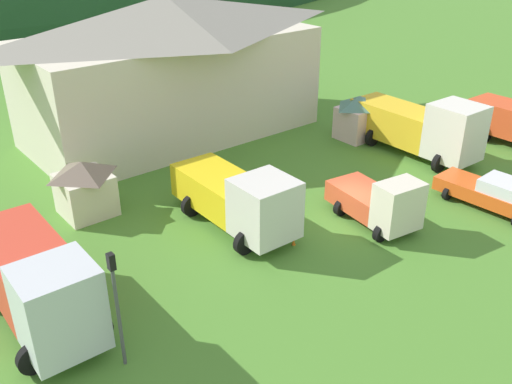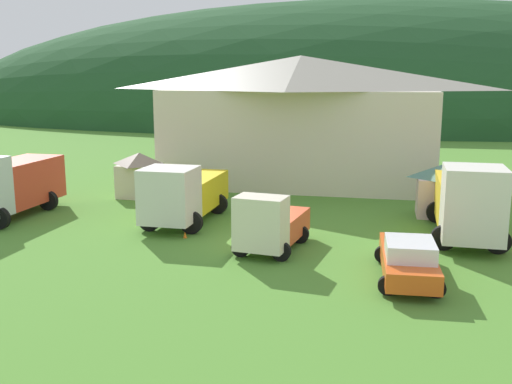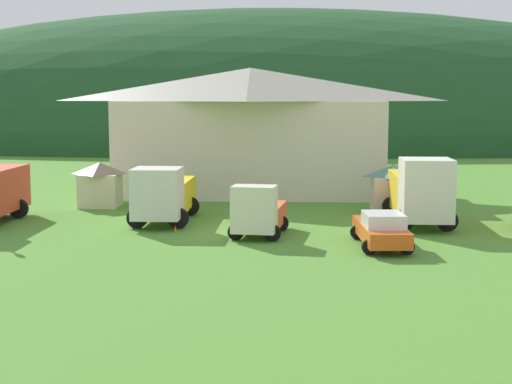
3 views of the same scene
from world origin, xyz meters
name	(u,v)px [view 2 (image 2 of 3)]	position (x,y,z in m)	size (l,w,h in m)	color
ground_plane	(258,242)	(0.00, 0.00, 0.00)	(200.00, 200.00, 0.00)	#4C842D
forested_hill_backdrop	(351,120)	(0.00, 74.72, 0.00)	(148.19, 60.00, 38.47)	#1E4723
depot_building	(300,119)	(-0.31, 15.35, 4.55)	(19.55, 9.47, 8.83)	beige
play_shed_cream	(140,174)	(-9.44, 8.59, 1.43)	(2.56, 2.59, 2.78)	beige
play_shed_pink	(441,190)	(8.56, 7.10, 1.46)	(2.66, 2.29, 2.84)	beige
tow_truck_silver	(5,184)	(-14.14, 1.76, 1.86)	(3.33, 7.19, 3.54)	silver
flatbed_truck_yellow	(183,193)	(-4.53, 2.70, 1.61)	(3.35, 7.23, 3.18)	silver
light_truck_cream	(270,224)	(0.77, -1.19, 1.22)	(2.97, 4.91, 2.66)	beige
heavy_rig_striped	(467,200)	(9.35, 2.84, 1.83)	(3.46, 8.37, 3.73)	silver
service_pickup_orange	(408,259)	(6.52, -3.69, 0.83)	(2.50, 5.48, 1.66)	#E2541B
traffic_cone_near_pickup	(185,238)	(-3.54, 0.01, 0.00)	(0.36, 0.36, 0.60)	orange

